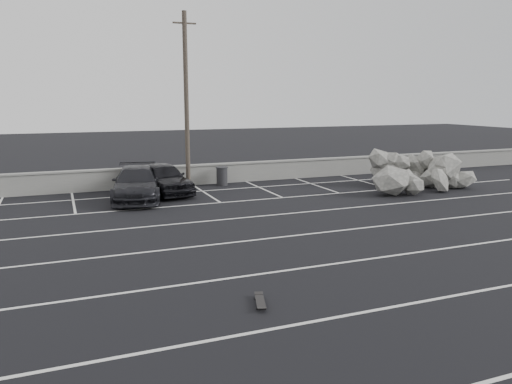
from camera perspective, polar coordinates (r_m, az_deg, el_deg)
name	(u,v)px	position (r m, az deg, el deg)	size (l,w,h in m)	color
ground	(288,270)	(13.44, 3.65, -8.93)	(120.00, 120.00, 0.00)	black
seawall	(173,175)	(26.30, -9.47, 1.88)	(50.00, 0.45, 1.06)	gray
stall_lines	(231,230)	(17.31, -2.85, -4.40)	(36.00, 20.05, 0.01)	silver
car_left	(163,178)	(24.15, -10.60, 1.55)	(1.78, 4.41, 1.50)	black
car_right	(137,184)	(23.05, -13.50, 0.95)	(2.04, 5.02, 1.46)	black
utility_pole	(186,101)	(25.36, -7.96, 10.28)	(1.15, 0.23, 8.64)	#4C4238
trash_bin	(222,176)	(26.18, -3.91, 1.84)	(0.83, 0.83, 0.97)	#272729
riprap_pile	(419,174)	(26.74, 18.09, 1.96)	(5.97, 4.51, 1.77)	gray
skateboard	(260,302)	(11.29, 0.49, -12.42)	(0.42, 0.79, 0.09)	black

